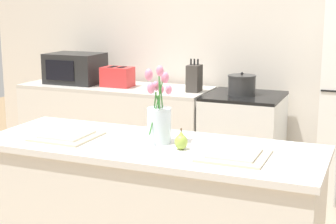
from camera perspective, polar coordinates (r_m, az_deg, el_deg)
back_wall at (r=4.50m, az=8.66°, el=8.39°), size 5.20×0.08×2.70m
kitchen_island at (r=2.85m, az=-1.97°, el=-12.29°), size 1.80×0.66×0.90m
back_counter at (r=4.65m, az=-5.71°, el=-2.61°), size 1.68×0.60×0.91m
stove_range at (r=4.24m, az=8.27°, el=-4.12°), size 0.60×0.61×0.91m
flower_vase at (r=2.68m, az=-1.01°, el=-0.73°), size 0.13×0.18×0.42m
pear_figurine at (r=2.58m, az=1.46°, el=-3.24°), size 0.07×0.07×0.11m
plate_setting_left at (r=2.87m, az=-11.13°, el=-2.59°), size 0.32×0.32×0.02m
plate_setting_right at (r=2.49m, az=7.35°, el=-4.73°), size 0.32×0.32×0.02m
toaster at (r=4.50m, az=-5.63°, el=3.91°), size 0.28×0.18×0.17m
cooking_pot at (r=4.11m, az=8.17°, el=2.99°), size 0.22×0.22×0.18m
microwave at (r=4.74m, az=-10.25°, el=4.80°), size 0.48×0.37×0.27m
knife_block at (r=4.22m, az=2.92°, el=3.76°), size 0.10×0.14×0.27m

